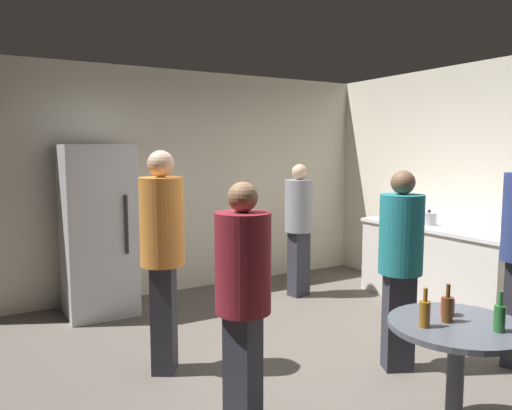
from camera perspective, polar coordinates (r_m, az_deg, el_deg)
name	(u,v)px	position (r m, az deg, el deg)	size (l,w,h in m)	color
ground_plane	(303,374)	(4.23, 5.40, -18.82)	(5.20, 5.20, 0.10)	#5B544C
wall_back	(180,182)	(6.17, -8.78, 2.64)	(5.32, 0.06, 2.70)	silver
wall_side_right	(511,188)	(5.78, 27.33, 1.74)	(0.06, 5.20, 2.70)	silver
refrigerator	(98,230)	(5.49, -17.76, -2.78)	(0.70, 0.68, 1.80)	silver
kitchen_counter	(438,265)	(5.97, 20.27, -6.53)	(0.64, 1.88, 0.90)	beige
kettle	(429,219)	(5.92, 19.34, -1.49)	(0.24, 0.17, 0.18)	#B2B2B7
wine_bottle_on_counter	(399,210)	(6.21, 16.16, -0.59)	(0.08, 0.08, 0.31)	#3F141E
foreground_table	(457,340)	(3.25, 22.16, -14.26)	(0.80, 0.80, 0.73)	#4C515B
beer_bottle_amber	(425,313)	(3.06, 18.88, -11.68)	(0.06, 0.06, 0.23)	#8C5919
beer_bottle_brown	(447,308)	(3.19, 21.21, -11.03)	(0.06, 0.06, 0.23)	#593314
beer_bottle_green	(500,317)	(3.14, 26.28, -11.52)	(0.06, 0.06, 0.23)	#26662D
plastic_cup_red	(448,307)	(3.32, 21.22, -10.86)	(0.08, 0.08, 0.11)	red
person_in_maroon_shirt	(243,290)	(3.03, -1.50, -9.72)	(0.47, 0.47, 1.56)	#2D2D38
person_in_teal_shirt	(401,255)	(4.04, 16.33, -5.59)	(0.45, 0.45, 1.59)	#2D2D38
person_in_orange_shirt	(162,244)	(3.89, -10.74, -4.45)	(0.47, 0.47, 1.74)	#2D2D38
person_in_gray_shirt	(299,220)	(5.88, 4.99, -1.71)	(0.38, 0.38, 1.58)	#2D2D38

